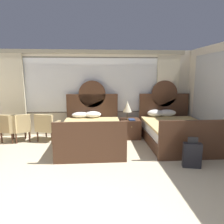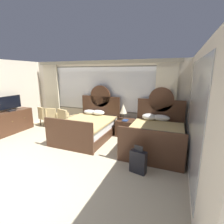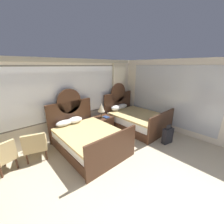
% 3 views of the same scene
% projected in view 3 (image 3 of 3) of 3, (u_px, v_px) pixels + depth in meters
% --- Properties ---
extents(wall_back_window, '(6.38, 0.22, 2.70)m').
position_uv_depth(wall_back_window, '(66.00, 97.00, 4.78)').
color(wall_back_window, beige).
rests_on(wall_back_window, ground_plane).
extents(wall_right_mirror, '(0.08, 4.90, 2.70)m').
position_uv_depth(wall_right_mirror, '(178.00, 97.00, 5.15)').
color(wall_right_mirror, beige).
rests_on(wall_right_mirror, ground_plane).
extents(bed_near_window, '(1.61, 2.23, 1.75)m').
position_uv_depth(bed_near_window, '(88.00, 138.00, 4.25)').
color(bed_near_window, '#472B1C').
rests_on(bed_near_window, ground_plane).
extents(bed_near_mirror, '(1.61, 2.23, 1.75)m').
position_uv_depth(bed_near_mirror, '(135.00, 119.00, 5.73)').
color(bed_near_mirror, '#472B1C').
rests_on(bed_near_mirror, ground_plane).
extents(nightstand_between_beds, '(0.59, 0.62, 0.58)m').
position_uv_depth(nightstand_between_beds, '(104.00, 124.00, 5.48)').
color(nightstand_between_beds, '#472B1C').
rests_on(nightstand_between_beds, ground_plane).
extents(table_lamp_on_nightstand, '(0.27, 0.27, 0.56)m').
position_uv_depth(table_lamp_on_nightstand, '(101.00, 108.00, 5.22)').
color(table_lamp_on_nightstand, brown).
rests_on(table_lamp_on_nightstand, nightstand_between_beds).
extents(book_on_nightstand, '(0.18, 0.26, 0.03)m').
position_uv_depth(book_on_nightstand, '(106.00, 117.00, 5.32)').
color(book_on_nightstand, navy).
rests_on(book_on_nightstand, nightstand_between_beds).
extents(armchair_by_window_left, '(0.70, 0.70, 0.82)m').
position_uv_depth(armchair_by_window_left, '(35.00, 144.00, 3.76)').
color(armchair_by_window_left, tan).
rests_on(armchair_by_window_left, ground_plane).
extents(armchair_by_window_centre, '(0.69, 0.69, 0.82)m').
position_uv_depth(armchair_by_window_centre, '(0.00, 156.00, 3.27)').
color(armchair_by_window_centre, tan).
rests_on(armchair_by_window_centre, ground_plane).
extents(suitcase_on_floor, '(0.39, 0.23, 0.66)m').
position_uv_depth(suitcase_on_floor, '(168.00, 136.00, 4.59)').
color(suitcase_on_floor, black).
rests_on(suitcase_on_floor, ground_plane).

